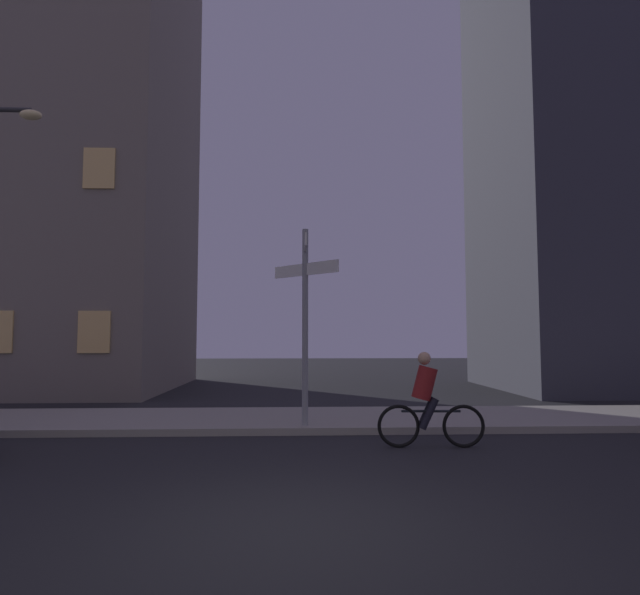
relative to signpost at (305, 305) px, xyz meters
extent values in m
plane|color=#232326|center=(-0.19, -5.28, -2.50)|extent=(80.00, 80.00, 0.00)
cube|color=gray|center=(-0.19, 1.15, -2.43)|extent=(40.00, 3.02, 0.14)
cylinder|color=gray|center=(0.00, 0.00, -0.42)|extent=(0.12, 0.12, 3.89)
cube|color=white|center=(0.00, 0.00, 1.17)|extent=(0.03, 1.72, 0.24)
cube|color=white|center=(0.00, 0.00, 0.71)|extent=(1.26, 1.26, 0.24)
cylinder|color=#2D2D30|center=(-6.11, 0.15, 3.96)|extent=(1.07, 0.10, 0.10)
ellipsoid|color=#F9E099|center=(-5.57, 0.15, 3.86)|extent=(0.44, 0.28, 0.20)
torus|color=black|center=(2.66, -1.56, -2.14)|extent=(0.72, 0.09, 0.72)
torus|color=black|center=(1.56, -1.51, -2.14)|extent=(0.72, 0.09, 0.72)
cylinder|color=black|center=(2.11, -1.53, -1.89)|extent=(1.00, 0.09, 0.04)
cylinder|color=maroon|center=(2.01, -1.53, -1.42)|extent=(0.47, 0.34, 0.61)
sphere|color=tan|center=(2.01, -1.53, -1.00)|extent=(0.22, 0.22, 0.22)
cylinder|color=black|center=(2.07, -1.44, -1.92)|extent=(0.35, 0.14, 0.55)
cylinder|color=black|center=(2.06, -1.62, -1.92)|extent=(0.35, 0.14, 0.55)
cube|color=slate|center=(-9.98, 8.92, 6.12)|extent=(10.82, 8.18, 17.24)
cube|color=#F2C672|center=(-5.92, 4.80, -0.50)|extent=(0.90, 0.06, 1.20)
cube|color=#F2C672|center=(-5.92, 4.80, 4.24)|extent=(0.90, 0.06, 1.20)
camera|label=1|loc=(-0.16, -10.56, -0.62)|focal=29.83mm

